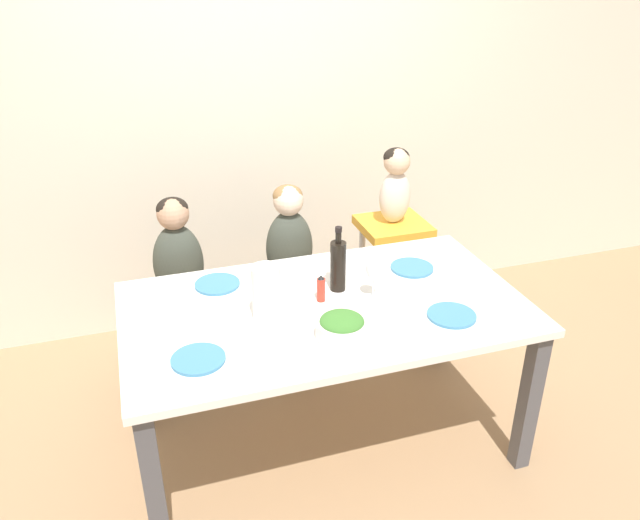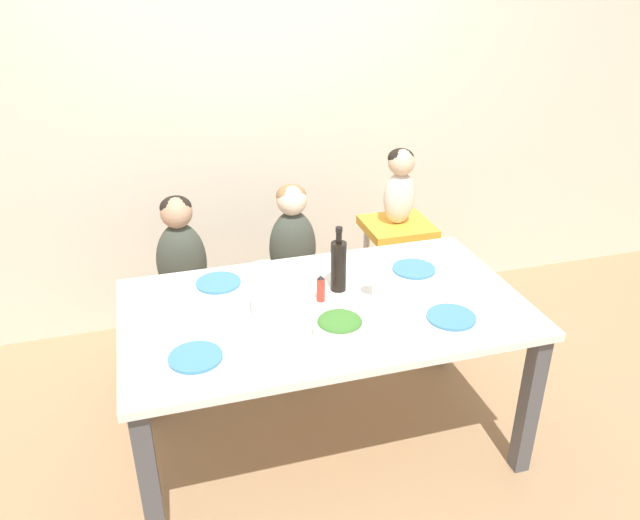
{
  "view_description": "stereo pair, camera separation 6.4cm",
  "coord_description": "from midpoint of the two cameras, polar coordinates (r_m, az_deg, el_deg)",
  "views": [
    {
      "loc": [
        -0.72,
        -2.16,
        2.11
      ],
      "look_at": [
        0.0,
        0.07,
        0.92
      ],
      "focal_mm": 35.0,
      "sensor_mm": 36.0,
      "label": 1
    },
    {
      "loc": [
        -0.66,
        -2.18,
        2.11
      ],
      "look_at": [
        0.0,
        0.07,
        0.92
      ],
      "focal_mm": 35.0,
      "sensor_mm": 36.0,
      "label": 2
    }
  ],
  "objects": [
    {
      "name": "dinner_plate_front_right",
      "position": [
        2.62,
        11.26,
        -4.98
      ],
      "size": [
        0.2,
        0.2,
        0.01
      ],
      "color": "teal",
      "rests_on": "dining_table"
    },
    {
      "name": "chair_right_highchair",
      "position": [
        3.52,
        6.07,
        1.03
      ],
      "size": [
        0.36,
        0.34,
        0.75
      ],
      "color": "silver",
      "rests_on": "ground_plane"
    },
    {
      "name": "wall_back",
      "position": [
        3.63,
        -6.74,
        14.57
      ],
      "size": [
        10.0,
        0.06,
        2.7
      ],
      "color": "beige",
      "rests_on": "ground_plane"
    },
    {
      "name": "chair_far_center",
      "position": [
        3.43,
        -3.24,
        -3.13
      ],
      "size": [
        0.42,
        0.4,
        0.47
      ],
      "color": "silver",
      "rests_on": "ground_plane"
    },
    {
      "name": "ground_plane",
      "position": [
        3.1,
        -0.19,
        -15.98
      ],
      "size": [
        14.0,
        14.0,
        0.0
      ],
      "primitive_type": "plane",
      "color": "#9E7A56"
    },
    {
      "name": "person_child_left",
      "position": [
        3.19,
        -13.5,
        0.88
      ],
      "size": [
        0.25,
        0.17,
        0.56
      ],
      "color": "#3D4238",
      "rests_on": "chair_far_left"
    },
    {
      "name": "paper_towel_roll",
      "position": [
        2.51,
        -5.63,
        -3.11
      ],
      "size": [
        0.12,
        0.12,
        0.24
      ],
      "color": "white",
      "rests_on": "dining_table"
    },
    {
      "name": "condiment_bottle_hot_sauce",
      "position": [
        2.66,
        -0.6,
        -2.63
      ],
      "size": [
        0.04,
        0.04,
        0.12
      ],
      "color": "red",
      "rests_on": "dining_table"
    },
    {
      "name": "person_child_center",
      "position": [
        3.27,
        -3.4,
        2.26
      ],
      "size": [
        0.25,
        0.17,
        0.56
      ],
      "color": "#3D4238",
      "rests_on": "chair_far_center"
    },
    {
      "name": "salad_bowl_large",
      "position": [
        2.42,
        1.25,
        -6.13
      ],
      "size": [
        0.2,
        0.2,
        0.1
      ],
      "color": "silver",
      "rests_on": "dining_table"
    },
    {
      "name": "dining_table",
      "position": [
        2.7,
        -0.21,
        -5.78
      ],
      "size": [
        1.7,
        0.96,
        0.74
      ],
      "color": "white",
      "rests_on": "ground_plane"
    },
    {
      "name": "wine_glass_near",
      "position": [
        2.65,
        4.27,
        -0.88
      ],
      "size": [
        0.07,
        0.07,
        0.19
      ],
      "color": "white",
      "rests_on": "dining_table"
    },
    {
      "name": "chair_far_left",
      "position": [
        3.36,
        -12.86,
        -4.57
      ],
      "size": [
        0.42,
        0.4,
        0.47
      ],
      "color": "silver",
      "rests_on": "ground_plane"
    },
    {
      "name": "dinner_plate_front_left",
      "position": [
        2.37,
        -11.84,
        -8.87
      ],
      "size": [
        0.2,
        0.2,
        0.01
      ],
      "color": "teal",
      "rests_on": "dining_table"
    },
    {
      "name": "person_baby_right",
      "position": [
        3.37,
        6.39,
        7.16
      ],
      "size": [
        0.18,
        0.15,
        0.42
      ],
      "color": "beige",
      "rests_on": "chair_right_highchair"
    },
    {
      "name": "dinner_plate_back_left",
      "position": [
        2.85,
        -10.01,
        -2.19
      ],
      "size": [
        0.2,
        0.2,
        0.01
      ],
      "color": "teal",
      "rests_on": "dining_table"
    },
    {
      "name": "dinner_plate_back_right",
      "position": [
        2.97,
        7.79,
        -0.71
      ],
      "size": [
        0.2,
        0.2,
        0.01
      ],
      "color": "teal",
      "rests_on": "dining_table"
    },
    {
      "name": "wine_bottle",
      "position": [
        2.72,
        0.99,
        -0.41
      ],
      "size": [
        0.07,
        0.07,
        0.3
      ],
      "color": "black",
      "rests_on": "dining_table"
    }
  ]
}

